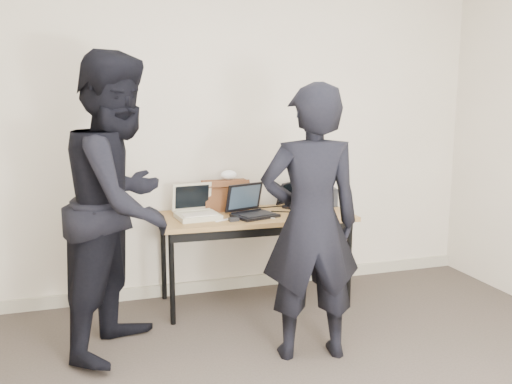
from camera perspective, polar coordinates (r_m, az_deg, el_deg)
name	(u,v)px	position (r m, az deg, el deg)	size (l,w,h in m)	color
room	(345,166)	(2.54, 8.91, 2.58)	(4.60, 4.60, 2.80)	#423932
desk	(255,222)	(4.45, -0.08, -3.01)	(1.52, 0.71, 0.72)	olive
laptop_beige	(196,211)	(4.35, -5.97, -1.92)	(0.34, 0.33, 0.25)	beige
laptop_center	(251,209)	(4.39, -0.50, -1.68)	(0.39, 0.38, 0.24)	black
laptop_right	(297,201)	(4.74, 4.16, -0.91)	(0.38, 0.38, 0.21)	black
leather_satchel	(225,195)	(4.58, -3.08, -0.26)	(0.36, 0.18, 0.25)	#5D3218
tissue	(229,175)	(4.57, -2.75, 1.70)	(0.13, 0.10, 0.08)	white
equipment_box	(320,196)	(4.82, 6.38, -0.42)	(0.26, 0.22, 0.15)	black
power_brick	(234,219)	(4.22, -2.23, -2.75)	(0.07, 0.05, 0.03)	black
cables	(261,214)	(4.45, 0.49, -2.18)	(1.16, 0.42, 0.01)	black
person_typist	(311,224)	(3.54, 5.50, -3.17)	(0.63, 0.41, 1.73)	black
person_observer	(122,204)	(3.73, -13.29, -1.21)	(0.93, 0.73, 1.92)	black
baseboard	(222,284)	(4.91, -3.40, -9.18)	(4.50, 0.03, 0.10)	#B2AB93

